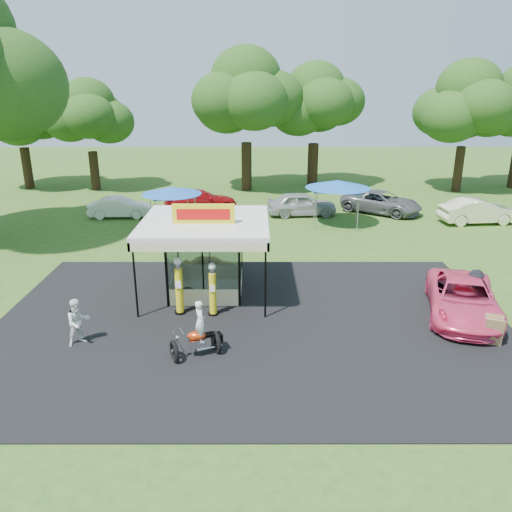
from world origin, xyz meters
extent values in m
plane|color=#2A571B|center=(0.00, 0.00, 0.00)|extent=(120.00, 120.00, 0.00)
cube|color=black|center=(0.00, 2.00, 0.02)|extent=(20.00, 14.00, 0.04)
cube|color=white|center=(-2.00, 5.00, 0.03)|extent=(3.00, 3.00, 0.06)
cube|color=white|center=(-2.00, 5.00, 3.29)|extent=(5.40, 5.40, 0.18)
cube|color=yellow|center=(-2.00, 4.50, 3.78)|extent=(2.60, 0.25, 0.80)
cube|color=red|center=(-2.00, 4.37, 3.78)|extent=(2.21, 0.02, 0.45)
cylinder|color=black|center=(-4.55, 2.45, 1.60)|extent=(0.08, 0.08, 3.20)
cylinder|color=black|center=(0.55, 2.45, 1.60)|extent=(0.08, 0.08, 3.20)
cylinder|color=black|center=(-2.91, 2.83, 0.05)|extent=(0.46, 0.46, 0.10)
cylinder|color=yellow|center=(-2.91, 2.83, 1.04)|extent=(0.31, 0.31, 1.87)
cylinder|color=silver|center=(-2.91, 2.83, 2.08)|extent=(0.21, 0.21, 0.21)
sphere|color=white|center=(-2.91, 2.83, 2.29)|extent=(0.33, 0.33, 0.33)
cube|color=white|center=(-2.91, 2.64, 1.35)|extent=(0.23, 0.02, 0.31)
cylinder|color=black|center=(-1.55, 2.69, 0.05)|extent=(0.42, 0.42, 0.10)
cylinder|color=yellow|center=(-1.55, 2.69, 0.96)|extent=(0.29, 0.29, 1.72)
cylinder|color=silver|center=(-1.55, 2.69, 1.91)|extent=(0.19, 0.19, 0.19)
sphere|color=white|center=(-1.55, 2.69, 2.10)|extent=(0.31, 0.31, 0.31)
cube|color=white|center=(-1.55, 2.52, 1.24)|extent=(0.21, 0.02, 0.29)
torus|color=black|center=(-2.57, -0.83, 0.34)|extent=(0.48, 0.83, 0.83)
torus|color=black|center=(-1.21, -0.22, 0.34)|extent=(0.48, 0.83, 0.83)
cube|color=silver|center=(-1.85, -0.51, 0.50)|extent=(0.61, 0.48, 0.30)
ellipsoid|color=#C1340D|center=(-1.85, -0.51, 0.77)|extent=(0.64, 0.36, 0.30)
cube|color=black|center=(-1.53, -0.37, 0.71)|extent=(0.60, 0.46, 0.10)
cube|color=black|center=(-1.18, -0.21, 0.55)|extent=(0.45, 0.45, 0.28)
cylinder|color=silver|center=(-2.44, -0.77, 0.69)|extent=(0.42, 0.23, 0.89)
cylinder|color=silver|center=(-2.30, -0.71, 1.04)|extent=(0.29, 0.56, 0.05)
sphere|color=silver|center=(-2.46, -0.78, 0.84)|extent=(0.16, 0.16, 0.16)
imported|color=white|center=(-1.71, -0.45, 1.29)|extent=(0.55, 0.64, 1.49)
torus|color=black|center=(-2.64, 3.88, 0.34)|extent=(0.74, 0.51, 0.70)
torus|color=black|center=(-2.76, 4.02, 0.34)|extent=(0.76, 0.58, 0.70)
cube|color=#593819|center=(8.62, 0.07, 0.57)|extent=(0.68, 0.47, 1.12)
cube|color=#593819|center=(8.62, 0.34, 0.57)|extent=(0.68, 0.47, 1.12)
imported|color=yellow|center=(-2.00, 7.20, 0.48)|extent=(2.82, 1.13, 0.96)
imported|color=#FA4478|center=(8.46, 2.60, 0.77)|extent=(3.94, 6.04, 1.54)
imported|color=white|center=(-6.15, 0.33, 0.87)|extent=(1.08, 1.05, 1.75)
imported|color=black|center=(9.16, 3.25, 0.88)|extent=(1.30, 1.16, 1.75)
imported|color=white|center=(-9.32, 18.42, 0.71)|extent=(4.37, 1.76, 1.41)
imported|color=#A30C10|center=(-3.90, 20.37, 0.77)|extent=(5.71, 3.43, 1.55)
imported|color=#ADACB0|center=(3.44, 18.96, 0.83)|extent=(5.05, 2.44, 1.66)
imported|color=#5F5F62|center=(9.27, 19.67, 0.79)|extent=(6.17, 5.47, 1.59)
imported|color=beige|center=(15.04, 16.82, 0.83)|extent=(5.16, 2.23, 1.65)
cylinder|color=gray|center=(-6.43, 17.02, 1.06)|extent=(0.05, 0.05, 2.13)
cylinder|color=gray|center=(-3.98, 17.02, 1.06)|extent=(0.05, 0.05, 2.13)
cylinder|color=gray|center=(-6.43, 14.56, 1.06)|extent=(0.05, 0.05, 2.13)
cylinder|color=gray|center=(-3.98, 14.56, 1.06)|extent=(0.05, 0.05, 2.13)
cube|color=blue|center=(-5.21, 15.79, 2.18)|extent=(2.66, 2.66, 0.11)
cone|color=blue|center=(-5.21, 15.79, 2.45)|extent=(3.83, 3.83, 0.44)
cylinder|color=gray|center=(4.15, 17.94, 1.18)|extent=(0.06, 0.06, 2.36)
cylinder|color=gray|center=(6.90, 17.94, 1.18)|extent=(0.06, 0.06, 2.36)
cylinder|color=gray|center=(4.15, 15.19, 1.18)|extent=(0.06, 0.06, 2.36)
cylinder|color=gray|center=(6.90, 15.19, 1.18)|extent=(0.06, 0.06, 2.36)
cube|color=blue|center=(5.52, 16.56, 2.41)|extent=(2.94, 2.94, 0.12)
cone|color=blue|center=(5.52, 16.56, 2.72)|extent=(4.24, 4.24, 0.49)
cylinder|color=black|center=(-20.21, 28.90, 1.79)|extent=(0.81, 0.81, 3.58)
ellipsoid|color=#1B4313|center=(-20.21, 28.90, 6.41)|extent=(8.47, 8.47, 7.26)
cylinder|color=black|center=(-14.00, 28.20, 1.67)|extent=(0.79, 0.79, 3.34)
ellipsoid|color=#1B4313|center=(-14.00, 28.20, 5.92)|extent=(7.74, 7.74, 6.64)
cylinder|color=black|center=(-0.62, 28.00, 2.07)|extent=(0.89, 0.89, 4.13)
ellipsoid|color=#1B4313|center=(-0.62, 28.00, 7.44)|extent=(9.92, 9.92, 8.50)
cylinder|color=black|center=(5.39, 30.11, 1.91)|extent=(0.95, 0.95, 3.81)
ellipsoid|color=#1B4313|center=(5.39, 30.11, 6.78)|extent=(8.90, 8.90, 7.63)
cylinder|color=black|center=(17.72, 27.53, 1.92)|extent=(0.77, 0.77, 3.85)
ellipsoid|color=#1B4313|center=(17.72, 27.53, 6.84)|extent=(8.98, 8.98, 7.70)
camera|label=1|loc=(0.17, -15.65, 8.87)|focal=35.00mm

